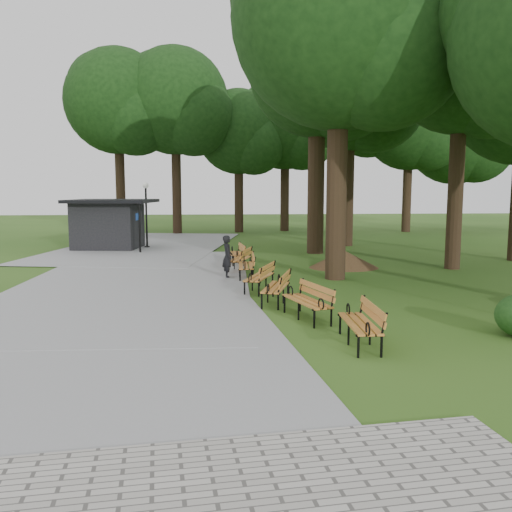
{
  "coord_description": "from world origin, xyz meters",
  "views": [
    {
      "loc": [
        -1.21,
        -15.25,
        3.17
      ],
      "look_at": [
        0.1,
        0.83,
        1.1
      ],
      "focal_mm": 37.14,
      "sensor_mm": 36.0,
      "label": 1
    }
  ],
  "objects": [
    {
      "name": "bench_5",
      "position": [
        -0.19,
        5.09,
        0.44
      ],
      "size": [
        1.18,
        2.0,
        0.88
      ],
      "primitive_type": null,
      "rotation": [
        0.0,
        0.0,
        -1.88
      ],
      "color": "#BF732C",
      "rests_on": "ground"
    },
    {
      "name": "kiosk",
      "position": [
        -6.7,
        12.97,
        1.3
      ],
      "size": [
        4.58,
        4.12,
        2.6
      ],
      "primitive_type": null,
      "rotation": [
        0.0,
        0.0,
        -0.13
      ],
      "color": "black",
      "rests_on": "ground"
    },
    {
      "name": "bench_4",
      "position": [
        -0.06,
        3.28,
        0.44
      ],
      "size": [
        0.71,
        1.92,
        0.88
      ],
      "primitive_type": null,
      "rotation": [
        0.0,
        0.0,
        -1.61
      ],
      "color": "#BF732C",
      "rests_on": "ground"
    },
    {
      "name": "tree_backdrop",
      "position": [
        7.21,
        22.99,
        8.28
      ],
      "size": [
        36.78,
        9.47,
        16.56
      ],
      "primitive_type": null,
      "color": "black",
      "rests_on": "ground"
    },
    {
      "name": "lawn_tree_0",
      "position": [
        3.05,
        2.83,
        8.69
      ],
      "size": [
        7.27,
        7.27,
        12.37
      ],
      "color": "black",
      "rests_on": "ground"
    },
    {
      "name": "ground",
      "position": [
        0.0,
        0.0,
        0.0
      ],
      "size": [
        100.0,
        100.0,
        0.0
      ],
      "primitive_type": "plane",
      "color": "#2C5217",
      "rests_on": "ground"
    },
    {
      "name": "path",
      "position": [
        -4.0,
        3.0,
        0.03
      ],
      "size": [
        12.0,
        38.0,
        0.06
      ],
      "primitive_type": "cube",
      "color": "gray",
      "rests_on": "ground"
    },
    {
      "name": "dirt_mound",
      "position": [
        4.01,
        5.42,
        0.35
      ],
      "size": [
        2.33,
        2.33,
        0.7
      ],
      "primitive_type": "cone",
      "color": "#47301C",
      "rests_on": "ground"
    },
    {
      "name": "lamp_post",
      "position": [
        -4.73,
        13.19,
        2.48
      ],
      "size": [
        0.32,
        0.32,
        3.49
      ],
      "color": "black",
      "rests_on": "ground"
    },
    {
      "name": "person",
      "position": [
        -0.71,
        3.31,
        0.76
      ],
      "size": [
        0.42,
        0.59,
        1.52
      ],
      "primitive_type": "imported",
      "rotation": [
        0.0,
        0.0,
        1.67
      ],
      "color": "black",
      "rests_on": "ground"
    },
    {
      "name": "lawn_tree_2",
      "position": [
        3.78,
        10.29,
        8.81
      ],
      "size": [
        6.65,
        6.65,
        12.22
      ],
      "color": "black",
      "rests_on": "ground"
    },
    {
      "name": "lawn_tree_4",
      "position": [
        6.14,
        13.54,
        8.61
      ],
      "size": [
        7.02,
        7.02,
        12.18
      ],
      "color": "black",
      "rests_on": "ground"
    },
    {
      "name": "lawn_tree_1",
      "position": [
        8.24,
        4.82,
        7.95
      ],
      "size": [
        5.61,
        5.61,
        10.82
      ],
      "color": "black",
      "rests_on": "ground"
    },
    {
      "name": "bench_1",
      "position": [
        1.04,
        -2.81,
        0.44
      ],
      "size": [
        1.16,
        2.0,
        0.88
      ],
      "primitive_type": null,
      "rotation": [
        0.0,
        0.0,
        -1.28
      ],
      "color": "#BF732C",
      "rests_on": "ground"
    },
    {
      "name": "bench_3",
      "position": [
        0.2,
        0.83,
        0.44
      ],
      "size": [
        1.27,
        2.0,
        0.88
      ],
      "primitive_type": null,
      "rotation": [
        0.0,
        0.0,
        -1.93
      ],
      "color": "#BF732C",
      "rests_on": "ground"
    },
    {
      "name": "bench_6",
      "position": [
        -0.28,
        6.74,
        0.44
      ],
      "size": [
        0.8,
        1.95,
        0.88
      ],
      "primitive_type": null,
      "rotation": [
        0.0,
        0.0,
        -1.48
      ],
      "color": "#BF732C",
      "rests_on": "ground"
    },
    {
      "name": "bench_0",
      "position": [
        1.73,
        -5.0,
        0.44
      ],
      "size": [
        0.7,
        1.92,
        0.88
      ],
      "primitive_type": null,
      "rotation": [
        0.0,
        0.0,
        -1.6
      ],
      "color": "#BF732C",
      "rests_on": "ground"
    },
    {
      "name": "bench_2",
      "position": [
        0.5,
        -0.93,
        0.44
      ],
      "size": [
        1.17,
        2.0,
        0.88
      ],
      "primitive_type": null,
      "rotation": [
        0.0,
        0.0,
        -1.87
      ],
      "color": "#BF732C",
      "rests_on": "ground"
    }
  ]
}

